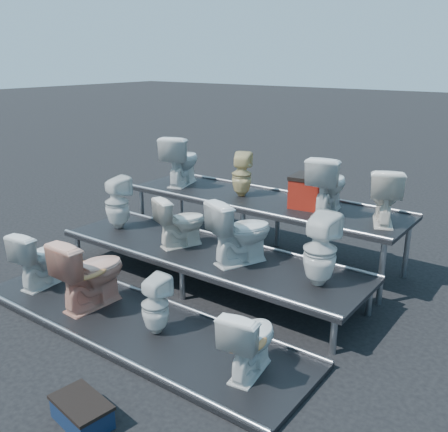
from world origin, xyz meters
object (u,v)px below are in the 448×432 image
Objects in this scene: toilet_11 at (385,195)px; red_crate at (312,194)px; toilet_1 at (91,272)px; toilet_3 at (250,339)px; toilet_0 at (42,257)px; toilet_4 at (117,203)px; toilet_9 at (242,174)px; toilet_6 at (241,231)px; toilet_10 at (328,184)px; toilet_5 at (181,221)px; step_stool at (82,413)px; toilet_2 at (155,305)px; toilet_7 at (320,250)px; toilet_8 at (181,160)px.

toilet_11 reaches higher than red_crate.
toilet_1 is 2.19m from toilet_3.
toilet_4 is (-0.02, 1.30, 0.41)m from toilet_0.
toilet_4 is at bearing 22.43° from toilet_9.
toilet_10 is at bearing -87.36° from toilet_6.
toilet_6 is 1.44m from toilet_10.
toilet_5 is 0.94× the size of toilet_11.
step_stool is at bearing 82.88° from toilet_9.
toilet_10 is (0.49, 1.30, 0.39)m from toilet_6.
toilet_3 is 1.35× the size of step_stool.
toilet_11 is (3.38, 2.60, 0.78)m from toilet_0.
toilet_9 is 0.84× the size of toilet_10.
toilet_4 reaches higher than toilet_3.
toilet_11 is (2.44, 2.60, 0.73)m from toilet_1.
red_crate is (0.24, 1.37, 0.20)m from toilet_6.
toilet_1 is at bearing 102.40° from toilet_5.
toilet_1 is at bearing 146.05° from step_stool.
toilet_1 reaches higher than toilet_2.
step_stool is at bearing 140.04° from toilet_1.
toilet_1 is 1.12× the size of toilet_4.
toilet_9 is at bearing -121.11° from toilet_0.
toilet_7 is at bearing 58.51° from toilet_11.
toilet_2 is 3.32m from toilet_8.
toilet_6 is 1.12× the size of toilet_11.
toilet_1 is 3.19m from toilet_10.
toilet_0 is at bearing 159.52° from step_stool.
toilet_2 is 1.18m from toilet_3.
toilet_1 is at bearing 59.95° from toilet_9.
toilet_4 reaches higher than toilet_2.
toilet_7 reaches higher than toilet_1.
toilet_8 is at bearing 174.70° from red_crate.
toilet_7 is at bearing 140.77° from toilet_8.
toilet_11 reaches higher than toilet_6.
toilet_11 reaches higher than toilet_9.
toilet_8 reaches higher than toilet_4.
toilet_4 is 3.19m from toilet_7.
toilet_11 is 1.29× the size of red_crate.
toilet_0 is 3.63m from red_crate.
toilet_3 is at bearing -81.24° from red_crate.
toilet_0 is 1.36m from toilet_4.
toilet_7 is (1.03, 0.00, 0.01)m from toilet_6.
toilet_6 is 1.41m from red_crate.
toilet_4 is 1.51× the size of step_stool.
toilet_3 is 3.30m from toilet_9.
toilet_1 is 1.98m from step_stool.
red_crate is at bearing -26.39° from toilet_11.
toilet_0 is 0.94m from toilet_1.
red_crate reaches higher than toilet_6.
toilet_2 is at bearing 105.25° from toilet_6.
toilet_0 is 3.45m from toilet_7.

